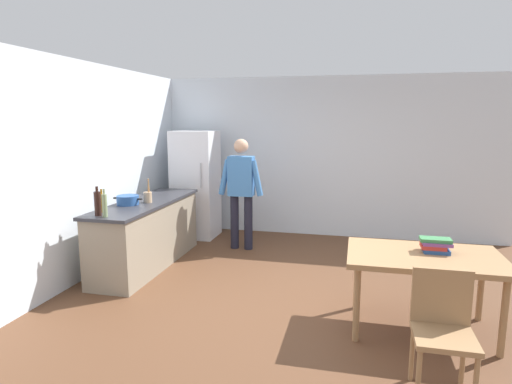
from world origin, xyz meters
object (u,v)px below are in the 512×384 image
object	(u,v)px
bottle_wine_dark	(98,203)
bottle_vinegar_tall	(105,205)
refrigerator	(196,184)
bottle_oil_amber	(102,203)
dining_table	(424,262)
book_stack	(435,245)
chair	(443,324)
utensil_jar	(148,197)
person	(241,187)
cooking_pot	(128,200)

from	to	relation	value
bottle_wine_dark	bottle_vinegar_tall	bearing A→B (deg)	-19.55
refrigerator	bottle_oil_amber	distance (m)	2.38
dining_table	book_stack	size ratio (longest dim) A/B	4.95
chair	utensil_jar	xyz separation A→B (m)	(-3.33, 1.99, 0.44)
dining_table	chair	world-z (taller)	chair
dining_table	bottle_wine_dark	distance (m)	3.53
person	book_stack	distance (m)	3.21
utensil_jar	bottle_oil_amber	size ratio (longest dim) A/B	1.14
person	bottle_oil_amber	distance (m)	2.18
dining_table	bottle_vinegar_tall	world-z (taller)	bottle_vinegar_tall
refrigerator	bottle_wine_dark	distance (m)	2.55
chair	person	bearing A→B (deg)	114.74
utensil_jar	bottle_oil_amber	xyz separation A→B (m)	(-0.24, -0.68, 0.04)
refrigerator	dining_table	size ratio (longest dim) A/B	1.29
bottle_vinegar_tall	chair	bearing A→B (deg)	-17.84
dining_table	utensil_jar	bearing A→B (deg)	162.94
utensil_jar	book_stack	world-z (taller)	utensil_jar
person	book_stack	xyz separation A→B (m)	(2.45, -2.06, -0.16)
bottle_wine_dark	person	bearing A→B (deg)	59.73
dining_table	book_stack	bearing A→B (deg)	40.88
chair	book_stack	world-z (taller)	chair
person	cooking_pot	size ratio (longest dim) A/B	4.25
refrigerator	bottle_oil_amber	bearing A→B (deg)	-96.53
book_stack	chair	bearing A→B (deg)	-95.51
refrigerator	utensil_jar	bearing A→B (deg)	-90.89
chair	book_stack	xyz separation A→B (m)	(0.10, 1.06, 0.29)
refrigerator	bottle_vinegar_tall	size ratio (longest dim) A/B	5.62
refrigerator	dining_table	distance (m)	4.27
cooking_pot	bottle_wine_dark	distance (m)	0.67
utensil_jar	bottle_vinegar_tall	bearing A→B (deg)	-94.18
refrigerator	bottle_wine_dark	size ratio (longest dim) A/B	5.29
book_stack	bottle_oil_amber	bearing A→B (deg)	176.04
chair	utensil_jar	bearing A→B (deg)	136.83
person	bottle_oil_amber	world-z (taller)	person
dining_table	bottle_wine_dark	size ratio (longest dim) A/B	4.12
dining_table	bottle_wine_dark	world-z (taller)	bottle_wine_dark
chair	bottle_oil_amber	size ratio (longest dim) A/B	3.25
refrigerator	bottle_oil_amber	xyz separation A→B (m)	(-0.27, -2.36, 0.12)
book_stack	bottle_vinegar_tall	bearing A→B (deg)	179.43
person	dining_table	world-z (taller)	person
refrigerator	cooking_pot	size ratio (longest dim) A/B	4.50
refrigerator	person	xyz separation A→B (m)	(0.95, -0.55, 0.08)
cooking_pot	bottle_oil_amber	distance (m)	0.49
refrigerator	dining_table	xyz separation A→B (m)	(3.30, -2.70, -0.23)
utensil_jar	bottle_oil_amber	distance (m)	0.72
person	book_stack	world-z (taller)	person
bottle_wine_dark	book_stack	size ratio (longest dim) A/B	1.20
utensil_jar	book_stack	bearing A→B (deg)	-15.22
bottle_oil_amber	book_stack	xyz separation A→B (m)	(3.67, -0.25, -0.19)
bottle_vinegar_tall	refrigerator	bearing A→B (deg)	87.96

